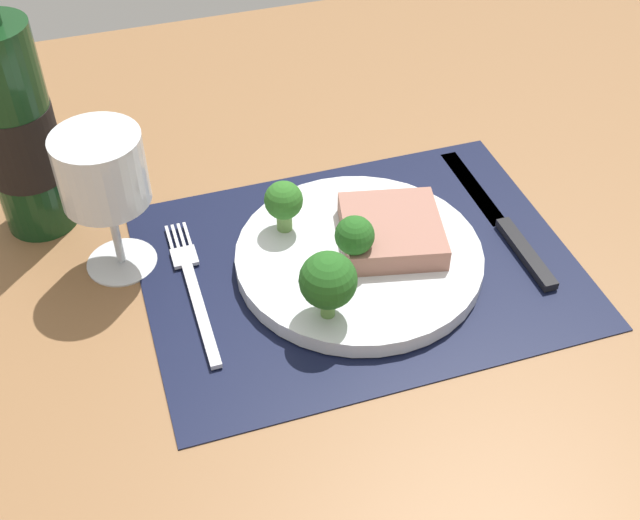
{
  "coord_description": "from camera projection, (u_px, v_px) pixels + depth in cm",
  "views": [
    {
      "loc": [
        -20.83,
        -52.74,
        53.86
      ],
      "look_at": [
        -3.88,
        0.02,
        1.9
      ],
      "focal_mm": 45.7,
      "sensor_mm": 36.0,
      "label": 1
    }
  ],
  "objects": [
    {
      "name": "ground_plane",
      "position": [
        358.0,
        277.0,
        0.79
      ],
      "size": [
        140.0,
        110.0,
        3.0
      ],
      "primitive_type": "cube",
      "color": "brown"
    },
    {
      "name": "placemat",
      "position": [
        359.0,
        265.0,
        0.78
      ],
      "size": [
        40.65,
        30.55,
        0.3
      ],
      "primitive_type": "cube",
      "color": "black",
      "rests_on": "ground_plane"
    },
    {
      "name": "plate",
      "position": [
        359.0,
        258.0,
        0.77
      ],
      "size": [
        23.51,
        23.51,
        1.6
      ],
      "primitive_type": "cylinder",
      "color": "silver",
      "rests_on": "placemat"
    },
    {
      "name": "steak",
      "position": [
        392.0,
        230.0,
        0.77
      ],
      "size": [
        11.12,
        11.45,
        2.28
      ],
      "primitive_type": "cube",
      "rotation": [
        0.0,
        0.0,
        -0.21
      ],
      "color": "#9E6B5B",
      "rests_on": "plate"
    },
    {
      "name": "broccoli_center",
      "position": [
        328.0,
        281.0,
        0.68
      ],
      "size": [
        5.01,
        5.01,
        6.65
      ],
      "color": "#5B8942",
      "rests_on": "plate"
    },
    {
      "name": "broccoli_near_steak",
      "position": [
        355.0,
        237.0,
        0.73
      ],
      "size": [
        3.64,
        3.64,
        5.4
      ],
      "color": "#5B8942",
      "rests_on": "plate"
    },
    {
      "name": "broccoli_front_edge",
      "position": [
        284.0,
        202.0,
        0.77
      ],
      "size": [
        3.73,
        3.73,
        5.37
      ],
      "color": "#6B994C",
      "rests_on": "plate"
    },
    {
      "name": "fork",
      "position": [
        193.0,
        288.0,
        0.75
      ],
      "size": [
        2.4,
        19.2,
        0.5
      ],
      "rotation": [
        0.0,
        0.0,
        -0.05
      ],
      "color": "silver",
      "rests_on": "placemat"
    },
    {
      "name": "knife",
      "position": [
        504.0,
        225.0,
        0.82
      ],
      "size": [
        1.8,
        23.0,
        0.8
      ],
      "rotation": [
        0.0,
        0.0,
        -0.04
      ],
      "color": "black",
      "rests_on": "placemat"
    },
    {
      "name": "wine_bottle",
      "position": [
        16.0,
        127.0,
        0.75
      ],
      "size": [
        7.17,
        7.17,
        31.67
      ],
      "color": "#143819",
      "rests_on": "ground_plane"
    },
    {
      "name": "wine_glass",
      "position": [
        103.0,
        177.0,
        0.71
      ],
      "size": [
        7.93,
        7.93,
        14.57
      ],
      "color": "silver",
      "rests_on": "ground_plane"
    }
  ]
}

